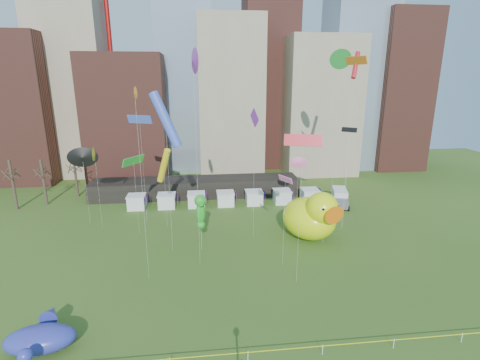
{
  "coord_description": "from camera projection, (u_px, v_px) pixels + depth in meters",
  "views": [
    {
      "loc": [
        -3.27,
        -23.0,
        21.28
      ],
      "look_at": [
        0.48,
        9.54,
        12.0
      ],
      "focal_mm": 27.0,
      "sensor_mm": 36.0,
      "label": 1
    }
  ],
  "objects": [
    {
      "name": "big_duck",
      "position": [
        312.0,
        216.0,
        48.68
      ],
      "size": [
        9.26,
        10.29,
        7.19
      ],
      "rotation": [
        0.0,
        0.0,
        0.37
      ],
      "color": "#E7FF0D",
      "rests_on": "ground"
    },
    {
      "name": "vendor_tents",
      "position": [
        226.0,
        199.0,
        62.37
      ],
      "size": [
        33.24,
        2.8,
        2.4
      ],
      "color": "white",
      "rests_on": "ground"
    },
    {
      "name": "kite_0",
      "position": [
        356.0,
        65.0,
        52.03
      ],
      "size": [
        1.87,
        2.25,
        25.03
      ],
      "color": "silver",
      "rests_on": "ground"
    },
    {
      "name": "whale_inflatable",
      "position": [
        41.0,
        337.0,
        29.11
      ],
      "size": [
        5.73,
        7.18,
        2.45
      ],
      "rotation": [
        0.0,
        0.0,
        0.07
      ],
      "color": "#363289",
      "rests_on": "ground"
    },
    {
      "name": "seahorse_purple",
      "position": [
        324.0,
        222.0,
        47.51
      ],
      "size": [
        1.34,
        1.57,
        4.43
      ],
      "rotation": [
        0.0,
        0.0,
        -0.2
      ],
      "color": "silver",
      "rests_on": "ground"
    },
    {
      "name": "kite_11",
      "position": [
        133.0,
        161.0,
        48.33
      ],
      "size": [
        2.57,
        3.52,
        11.19
      ],
      "color": "silver",
      "rests_on": "ground"
    },
    {
      "name": "kite_14",
      "position": [
        135.0,
        95.0,
        34.49
      ],
      "size": [
        0.54,
        1.2,
        20.53
      ],
      "color": "silver",
      "rests_on": "ground"
    },
    {
      "name": "kite_6",
      "position": [
        356.0,
        62.0,
        47.13
      ],
      "size": [
        1.83,
        3.39,
        24.02
      ],
      "color": "silver",
      "rests_on": "ground"
    },
    {
      "name": "kite_10",
      "position": [
        349.0,
        131.0,
        48.71
      ],
      "size": [
        1.79,
        1.55,
        14.87
      ],
      "color": "silver",
      "rests_on": "ground"
    },
    {
      "name": "kite_13",
      "position": [
        140.0,
        120.0,
        51.21
      ],
      "size": [
        3.7,
        2.18,
        16.21
      ],
      "color": "silver",
      "rests_on": "ground"
    },
    {
      "name": "seahorse_green",
      "position": [
        201.0,
        209.0,
        45.03
      ],
      "size": [
        1.63,
        1.99,
        7.41
      ],
      "rotation": [
        0.0,
        0.0,
        0.07
      ],
      "color": "silver",
      "rests_on": "ground"
    },
    {
      "name": "kite_15",
      "position": [
        254.0,
        121.0,
        45.21
      ],
      "size": [
        0.77,
        2.4,
        17.75
      ],
      "color": "silver",
      "rests_on": "ground"
    },
    {
      "name": "kite_1",
      "position": [
        285.0,
        180.0,
        39.69
      ],
      "size": [
        1.25,
        2.09,
        10.88
      ],
      "color": "silver",
      "rests_on": "ground"
    },
    {
      "name": "small_duck",
      "position": [
        308.0,
        219.0,
        53.05
      ],
      "size": [
        3.57,
        4.1,
        2.89
      ],
      "rotation": [
        0.0,
        0.0,
        -0.3
      ],
      "color": "white",
      "rests_on": "ground"
    },
    {
      "name": "box_truck",
      "position": [
        340.0,
        197.0,
        62.61
      ],
      "size": [
        3.83,
        6.59,
        2.64
      ],
      "rotation": [
        0.0,
        0.0,
        -0.27
      ],
      "color": "white",
      "rests_on": "ground"
    },
    {
      "name": "kite_12",
      "position": [
        164.0,
        166.0,
        51.16
      ],
      "size": [
        2.66,
        2.94,
        11.92
      ],
      "color": "silver",
      "rests_on": "ground"
    },
    {
      "name": "skyline",
      "position": [
        222.0,
        77.0,
        80.91
      ],
      "size": [
        101.0,
        23.0,
        68.0
      ],
      "color": "brown",
      "rests_on": "ground"
    },
    {
      "name": "bare_trees",
      "position": [
        44.0,
        181.0,
        62.47
      ],
      "size": [
        8.44,
        6.44,
        8.5
      ],
      "color": "#382B21",
      "rests_on": "ground"
    },
    {
      "name": "kite_4",
      "position": [
        94.0,
        154.0,
        50.05
      ],
      "size": [
        0.52,
        1.95,
        12.1
      ],
      "color": "silver",
      "rests_on": "ground"
    },
    {
      "name": "kite_9",
      "position": [
        299.0,
        163.0,
        52.92
      ],
      "size": [
        1.73,
        0.39,
        10.16
      ],
      "color": "silver",
      "rests_on": "ground"
    },
    {
      "name": "kite_2",
      "position": [
        82.0,
        158.0,
        52.36
      ],
      "size": [
        2.93,
        0.58,
        11.61
      ],
      "color": "silver",
      "rests_on": "ground"
    },
    {
      "name": "caution_tape",
      "position": [
        248.0,
        354.0,
        27.96
      ],
      "size": [
        50.0,
        0.06,
        0.9
      ],
      "color": "white",
      "rests_on": "ground"
    },
    {
      "name": "kite_5",
      "position": [
        166.0,
        120.0,
        41.69
      ],
      "size": [
        3.99,
        2.57,
        19.92
      ],
      "color": "silver",
      "rests_on": "ground"
    },
    {
      "name": "kite_8",
      "position": [
        303.0,
        141.0,
        34.74
      ],
      "size": [
        3.68,
        1.44,
        16.06
      ],
      "color": "silver",
      "rests_on": "ground"
    },
    {
      "name": "kite_7",
      "position": [
        193.0,
        61.0,
        36.48
      ],
      "size": [
        0.79,
        2.57,
        24.24
      ],
      "color": "silver",
      "rests_on": "ground"
    },
    {
      "name": "kite_3",
      "position": [
        341.0,
        59.0,
        52.79
      ],
      "size": [
        1.54,
        2.76,
        25.38
      ],
      "color": "silver",
      "rests_on": "ground"
    },
    {
      "name": "pavilion",
      "position": [
        196.0,
        187.0,
        67.41
      ],
      "size": [
        38.0,
        6.0,
        3.2
      ],
      "primitive_type": "cube",
      "color": "black",
      "rests_on": "ground"
    }
  ]
}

